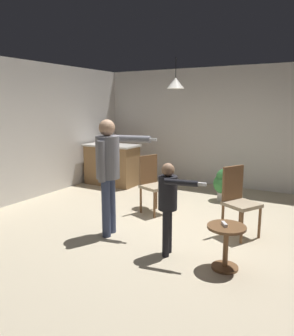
{
  "coord_description": "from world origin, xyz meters",
  "views": [
    {
      "loc": [
        2.06,
        -4.23,
        1.86
      ],
      "look_at": [
        -0.16,
        -0.34,
        1.0
      ],
      "focal_mm": 35.23,
      "sensor_mm": 36.0,
      "label": 1
    }
  ],
  "objects_px": {
    "side_table_by_couch": "(226,242)",
    "spare_remote_on_table": "(224,224)",
    "person_child": "(169,199)",
    "potted_plant_corner": "(224,183)",
    "dining_chair_near_wall": "(153,182)",
    "dining_chair_by_counter": "(238,198)",
    "kitchen_counter": "(112,164)",
    "person_adult": "(109,165)"
  },
  "relations": [
    {
      "from": "kitchen_counter",
      "to": "dining_chair_near_wall",
      "type": "distance_m",
      "value": 2.27
    },
    {
      "from": "person_adult",
      "to": "dining_chair_by_counter",
      "type": "xyz_separation_m",
      "value": [
        1.6,
        0.91,
        -0.49
      ]
    },
    {
      "from": "potted_plant_corner",
      "to": "spare_remote_on_table",
      "type": "bearing_deg",
      "value": -73.24
    },
    {
      "from": "side_table_by_couch",
      "to": "person_child",
      "type": "height_order",
      "value": "person_child"
    },
    {
      "from": "person_child",
      "to": "spare_remote_on_table",
      "type": "xyz_separation_m",
      "value": [
        0.71,
        -0.02,
        -0.19
      ]
    },
    {
      "from": "spare_remote_on_table",
      "to": "person_adult",
      "type": "bearing_deg",
      "value": 173.88
    },
    {
      "from": "kitchen_counter",
      "to": "dining_chair_near_wall",
      "type": "relative_size",
      "value": 1.26
    },
    {
      "from": "person_child",
      "to": "spare_remote_on_table",
      "type": "height_order",
      "value": "person_child"
    },
    {
      "from": "dining_chair_by_counter",
      "to": "dining_chair_near_wall",
      "type": "bearing_deg",
      "value": -71.92
    },
    {
      "from": "person_adult",
      "to": "potted_plant_corner",
      "type": "bearing_deg",
      "value": 150.09
    },
    {
      "from": "dining_chair_near_wall",
      "to": "spare_remote_on_table",
      "type": "xyz_separation_m",
      "value": [
        1.69,
        -1.39,
        -0.01
      ]
    },
    {
      "from": "kitchen_counter",
      "to": "side_table_by_couch",
      "type": "xyz_separation_m",
      "value": [
        3.54,
        -2.72,
        -0.15
      ]
    },
    {
      "from": "spare_remote_on_table",
      "to": "side_table_by_couch",
      "type": "bearing_deg",
      "value": 25.03
    },
    {
      "from": "kitchen_counter",
      "to": "person_child",
      "type": "bearing_deg",
      "value": -43.98
    },
    {
      "from": "person_adult",
      "to": "spare_remote_on_table",
      "type": "distance_m",
      "value": 1.81
    },
    {
      "from": "person_child",
      "to": "dining_chair_by_counter",
      "type": "distance_m",
      "value": 1.24
    },
    {
      "from": "person_adult",
      "to": "side_table_by_couch",
      "type": "bearing_deg",
      "value": 74.14
    },
    {
      "from": "person_adult",
      "to": "dining_chair_by_counter",
      "type": "relative_size",
      "value": 1.67
    },
    {
      "from": "kitchen_counter",
      "to": "potted_plant_corner",
      "type": "relative_size",
      "value": 2.0
    },
    {
      "from": "person_child",
      "to": "potted_plant_corner",
      "type": "relative_size",
      "value": 1.86
    },
    {
      "from": "kitchen_counter",
      "to": "dining_chair_by_counter",
      "type": "bearing_deg",
      "value": -25.73
    },
    {
      "from": "person_child",
      "to": "dining_chair_by_counter",
      "type": "xyz_separation_m",
      "value": [
        0.58,
        1.08,
        -0.18
      ]
    },
    {
      "from": "dining_chair_by_counter",
      "to": "spare_remote_on_table",
      "type": "bearing_deg",
      "value": 35.5
    },
    {
      "from": "kitchen_counter",
      "to": "dining_chair_near_wall",
      "type": "xyz_separation_m",
      "value": [
        1.83,
        -1.34,
        0.07
      ]
    },
    {
      "from": "side_table_by_couch",
      "to": "potted_plant_corner",
      "type": "xyz_separation_m",
      "value": [
        -0.85,
        2.71,
        0.02
      ]
    },
    {
      "from": "spare_remote_on_table",
      "to": "dining_chair_by_counter",
      "type": "bearing_deg",
      "value": 96.76
    },
    {
      "from": "person_child",
      "to": "potted_plant_corner",
      "type": "xyz_separation_m",
      "value": [
        -0.11,
        2.71,
        -0.38
      ]
    },
    {
      "from": "person_child",
      "to": "dining_chair_near_wall",
      "type": "distance_m",
      "value": 1.69
    },
    {
      "from": "kitchen_counter",
      "to": "person_child",
      "type": "xyz_separation_m",
      "value": [
        2.81,
        -2.71,
        0.25
      ]
    },
    {
      "from": "person_child",
      "to": "potted_plant_corner",
      "type": "bearing_deg",
      "value": 172.48
    },
    {
      "from": "person_child",
      "to": "dining_chair_by_counter",
      "type": "height_order",
      "value": "person_child"
    },
    {
      "from": "dining_chair_by_counter",
      "to": "spare_remote_on_table",
      "type": "xyz_separation_m",
      "value": [
        0.13,
        -1.09,
        -0.01
      ]
    },
    {
      "from": "spare_remote_on_table",
      "to": "dining_chair_near_wall",
      "type": "bearing_deg",
      "value": 140.59
    },
    {
      "from": "side_table_by_couch",
      "to": "person_adult",
      "type": "xyz_separation_m",
      "value": [
        -1.76,
        0.17,
        0.71
      ]
    },
    {
      "from": "kitchen_counter",
      "to": "person_child",
      "type": "height_order",
      "value": "person_child"
    },
    {
      "from": "side_table_by_couch",
      "to": "dining_chair_near_wall",
      "type": "relative_size",
      "value": 0.52
    },
    {
      "from": "dining_chair_by_counter",
      "to": "potted_plant_corner",
      "type": "height_order",
      "value": "dining_chair_by_counter"
    },
    {
      "from": "side_table_by_couch",
      "to": "spare_remote_on_table",
      "type": "xyz_separation_m",
      "value": [
        -0.02,
        -0.01,
        0.21
      ]
    },
    {
      "from": "person_adult",
      "to": "potted_plant_corner",
      "type": "distance_m",
      "value": 2.78
    },
    {
      "from": "person_child",
      "to": "dining_chair_near_wall",
      "type": "relative_size",
      "value": 1.17
    },
    {
      "from": "dining_chair_near_wall",
      "to": "potted_plant_corner",
      "type": "height_order",
      "value": "dining_chair_near_wall"
    },
    {
      "from": "potted_plant_corner",
      "to": "person_child",
      "type": "bearing_deg",
      "value": -87.67
    }
  ]
}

